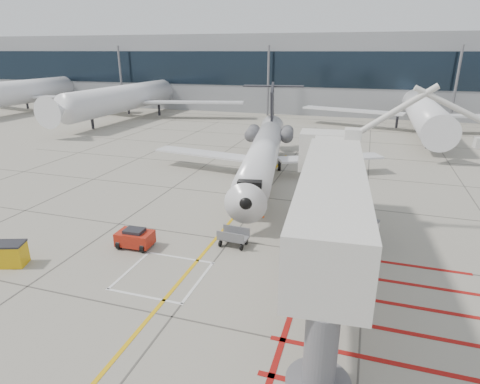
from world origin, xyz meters
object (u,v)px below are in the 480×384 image
(jet_bridge, at_px, (331,212))
(spill_bin, at_px, (10,254))
(pushback_tug, at_px, (135,237))
(regional_jet, at_px, (261,143))

(jet_bridge, distance_m, spill_bin, 17.25)
(pushback_tug, bearing_deg, regional_jet, 70.29)
(regional_jet, bearing_deg, spill_bin, -128.34)
(regional_jet, height_order, pushback_tug, regional_jet)
(jet_bridge, height_order, spill_bin, jet_bridge)
(jet_bridge, relative_size, pushback_tug, 9.41)
(regional_jet, height_order, jet_bridge, jet_bridge)
(jet_bridge, height_order, pushback_tug, jet_bridge)
(regional_jet, xyz_separation_m, pushback_tug, (-4.21, -13.40, -3.17))
(spill_bin, bearing_deg, jet_bridge, -8.48)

